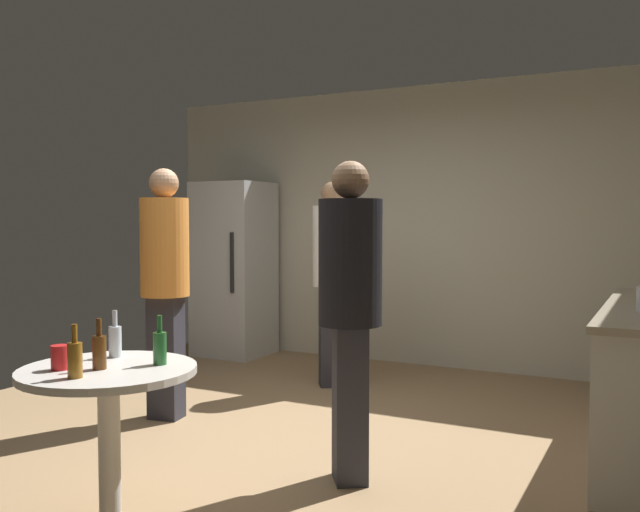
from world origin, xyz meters
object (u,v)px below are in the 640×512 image
object	(u,v)px
refrigerator	(234,269)
person_in_black_shirt	(350,295)
beer_bottle_amber	(75,358)
beer_bottle_green	(160,347)
beer_bottle_clear	(115,340)
beer_bottle_brown	(99,351)
person_in_white_shirt	(333,267)
person_in_orange_shirt	(165,272)
foreground_table	(108,390)
plastic_cup_red	(60,357)

from	to	relation	value
refrigerator	person_in_black_shirt	distance (m)	3.64
beer_bottle_amber	beer_bottle_green	xyz separation A→B (m)	(0.14, 0.38, 0.00)
beer_bottle_clear	beer_bottle_brown	bearing A→B (deg)	-60.07
refrigerator	person_in_white_shirt	xyz separation A→B (m)	(1.53, -0.76, 0.11)
person_in_white_shirt	person_in_orange_shirt	bearing A→B (deg)	-59.11
foreground_table	beer_bottle_green	xyz separation A→B (m)	(0.17, 0.16, 0.19)
person_in_white_shirt	person_in_orange_shirt	xyz separation A→B (m)	(-0.63, -1.39, 0.02)
beer_bottle_amber	beer_bottle_clear	bearing A→B (deg)	112.77
beer_bottle_green	plastic_cup_red	xyz separation A→B (m)	(-0.32, -0.29, -0.03)
beer_bottle_clear	person_in_black_shirt	size ratio (longest dim) A/B	0.13
beer_bottle_brown	person_in_orange_shirt	xyz separation A→B (m)	(-0.89, 1.50, 0.22)
beer_bottle_green	person_in_white_shirt	size ratio (longest dim) A/B	0.13
refrigerator	beer_bottle_green	distance (m)	3.96
beer_bottle_brown	person_in_white_shirt	world-z (taller)	person_in_white_shirt
beer_bottle_amber	person_in_black_shirt	world-z (taller)	person_in_black_shirt
beer_bottle_amber	foreground_table	bearing A→B (deg)	98.12
beer_bottle_brown	person_in_white_shirt	bearing A→B (deg)	95.11
refrigerator	beer_bottle_brown	world-z (taller)	refrigerator
foreground_table	beer_bottle_clear	xyz separation A→B (m)	(-0.14, 0.19, 0.19)
refrigerator	person_in_white_shirt	size ratio (longest dim) A/B	1.04
beer_bottle_amber	beer_bottle_green	bearing A→B (deg)	69.76
beer_bottle_clear	person_in_orange_shirt	size ratio (longest dim) A/B	0.13
beer_bottle_clear	person_in_white_shirt	bearing A→B (deg)	92.62
beer_bottle_brown	person_in_black_shirt	bearing A→B (deg)	53.89
person_in_black_shirt	person_in_orange_shirt	bearing A→B (deg)	-48.99
beer_bottle_brown	plastic_cup_red	world-z (taller)	beer_bottle_brown
foreground_table	person_in_orange_shirt	distance (m)	1.75
beer_bottle_clear	person_in_black_shirt	world-z (taller)	person_in_black_shirt
beer_bottle_green	foreground_table	bearing A→B (deg)	-137.57
beer_bottle_green	person_in_orange_shirt	world-z (taller)	person_in_orange_shirt
refrigerator	beer_bottle_brown	xyz separation A→B (m)	(1.79, -3.64, -0.08)
beer_bottle_brown	beer_bottle_clear	size ratio (longest dim) A/B	1.00
plastic_cup_red	person_in_black_shirt	xyz separation A→B (m)	(0.91, 1.13, 0.22)
refrigerator	beer_bottle_brown	distance (m)	4.06
refrigerator	beer_bottle_clear	world-z (taller)	refrigerator
refrigerator	person_in_black_shirt	world-z (taller)	refrigerator
beer_bottle_brown	beer_bottle_clear	world-z (taller)	same
beer_bottle_clear	beer_bottle_amber	bearing A→B (deg)	-67.23
foreground_table	beer_bottle_brown	size ratio (longest dim) A/B	3.48
refrigerator	plastic_cup_red	xyz separation A→B (m)	(1.64, -3.73, -0.11)
beer_bottle_amber	plastic_cup_red	xyz separation A→B (m)	(-0.19, 0.09, -0.03)
refrigerator	person_in_black_shirt	xyz separation A→B (m)	(2.55, -2.60, 0.11)
beer_bottle_brown	beer_bottle_green	xyz separation A→B (m)	(0.17, 0.20, 0.00)
beer_bottle_brown	person_in_white_shirt	xyz separation A→B (m)	(-0.26, 2.89, 0.20)
beer_bottle_amber	plastic_cup_red	world-z (taller)	beer_bottle_amber
refrigerator	person_in_white_shirt	distance (m)	1.71
beer_bottle_amber	person_in_white_shirt	xyz separation A→B (m)	(-0.29, 3.06, 0.20)
beer_bottle_amber	beer_bottle_green	world-z (taller)	same
beer_bottle_green	person_in_orange_shirt	distance (m)	1.69
beer_bottle_amber	beer_bottle_brown	size ratio (longest dim) A/B	1.00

